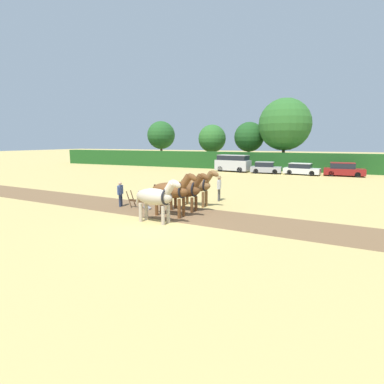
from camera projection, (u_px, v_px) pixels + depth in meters
The scene contains 18 objects.
ground_plane at pixel (162, 227), 14.42m from camera, with size 240.00×240.00×0.00m, color tan.
plowed_furrow_strip at pixel (109, 204), 19.52m from camera, with size 34.17×3.52×0.01m, color brown.
hedgerow at pixel (270, 161), 42.35m from camera, with size 73.50×1.68×2.52m, color #1E511E.
tree_far_left at pixel (161, 135), 53.73m from camera, with size 4.96×4.96×7.66m.
tree_left at pixel (212, 139), 49.13m from camera, with size 4.52×4.52×6.79m.
tree_center_left at pixel (249, 137), 46.37m from camera, with size 4.58×4.58×7.05m.
tree_center at pixel (285, 124), 42.80m from camera, with size 7.40×7.40×10.16m.
draft_horse_lead_left at pixel (156, 197), 14.93m from camera, with size 2.76×1.02×2.32m.
draft_horse_lead_right at pixel (172, 191), 16.22m from camera, with size 2.93×1.05×2.50m.
draft_horse_trail_left at pixel (185, 189), 17.54m from camera, with size 2.89×1.09×2.37m.
draft_horse_trail_right at pixel (197, 185), 18.84m from camera, with size 2.83×1.00×2.40m.
plow at pixel (141, 203), 18.28m from camera, with size 1.70×0.49×1.13m.
farmer_at_plow at pixel (120, 192), 18.74m from camera, with size 0.30×0.63×1.57m.
farmer_beside_team at pixel (219, 186), 20.48m from camera, with size 0.44×0.67×1.74m.
parked_van at pixel (233, 163), 40.64m from camera, with size 4.86×2.68×2.25m.
parked_car_left at pixel (266, 168), 38.48m from camera, with size 3.90×1.94×1.49m.
parked_car_center_left at pixel (301, 169), 36.77m from camera, with size 4.41×2.29×1.43m.
parked_car_center at pixel (344, 170), 35.30m from camera, with size 4.44×1.86×1.60m.
Camera 1 is at (6.94, -12.18, 4.05)m, focal length 28.00 mm.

